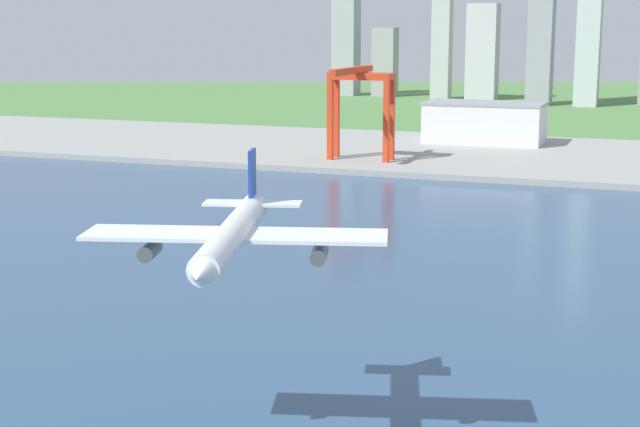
# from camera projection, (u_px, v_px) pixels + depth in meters

# --- Properties ---
(ground_plane) EXTENTS (2400.00, 2400.00, 0.00)m
(ground_plane) POSITION_uv_depth(u_px,v_px,m) (374.00, 253.00, 244.19)
(ground_plane) COLOR #507F44
(water_bay) EXTENTS (840.00, 360.00, 0.15)m
(water_bay) POSITION_uv_depth(u_px,v_px,m) (285.00, 319.00, 188.96)
(water_bay) COLOR #2D4C70
(water_bay) RESTS_ON ground
(industrial_pier) EXTENTS (840.00, 140.00, 2.50)m
(industrial_pier) POSITION_uv_depth(u_px,v_px,m) (501.00, 156.00, 418.81)
(industrial_pier) COLOR #949692
(industrial_pier) RESTS_ON ground
(airplane_landing) EXTENTS (39.93, 42.54, 12.18)m
(airplane_landing) POSITION_uv_depth(u_px,v_px,m) (233.00, 235.00, 120.89)
(airplane_landing) COLOR white
(port_crane_red) EXTENTS (26.54, 47.24, 38.53)m
(port_crane_red) POSITION_uv_depth(u_px,v_px,m) (359.00, 92.00, 389.53)
(port_crane_red) COLOR red
(port_crane_red) RESTS_ON industrial_pier
(warehouse_main) EXTENTS (55.76, 30.07, 19.33)m
(warehouse_main) POSITION_uv_depth(u_px,v_px,m) (485.00, 122.00, 453.15)
(warehouse_main) COLOR silver
(warehouse_main) RESTS_ON industrial_pier
(distant_skyline) EXTENTS (308.99, 67.77, 155.81)m
(distant_skyline) POSITION_uv_depth(u_px,v_px,m) (548.00, 23.00, 718.21)
(distant_skyline) COLOR #9D9EA7
(distant_skyline) RESTS_ON ground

